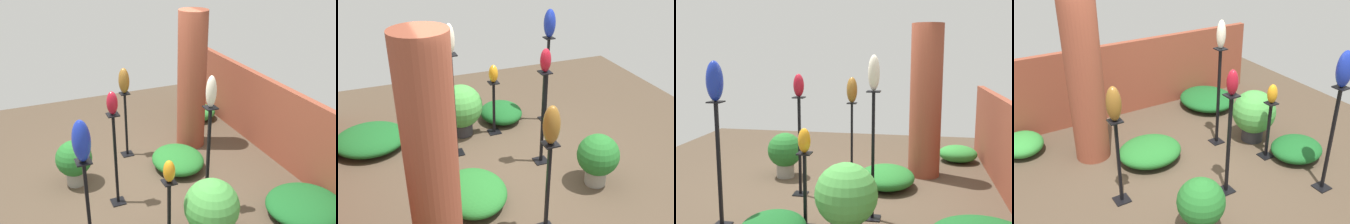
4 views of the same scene
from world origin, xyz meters
TOP-DOWN VIEW (x-y plane):
  - ground_plane at (0.00, 0.00)m, footprint 8.00×8.00m
  - brick_pillar at (-0.95, 1.21)m, footprint 0.51×0.51m
  - pedestal_ivory at (0.92, 0.55)m, footprint 0.20×0.20m
  - pedestal_ruby at (0.28, -0.56)m, footprint 0.20×0.20m
  - pedestal_amber at (1.32, -0.19)m, footprint 0.20×0.20m
  - pedestal_cobalt at (1.44, -1.18)m, footprint 0.20×0.20m
  - pedestal_bronze at (-1.01, -0.01)m, footprint 0.20×0.20m
  - art_vase_ivory at (0.92, 0.55)m, footprint 0.13×0.14m
  - art_vase_ruby at (0.28, -0.56)m, footprint 0.14×0.15m
  - art_vase_amber at (1.32, -0.19)m, footprint 0.15×0.14m
  - art_vase_cobalt at (1.44, -1.18)m, footprint 0.20×0.19m
  - art_vase_bronze at (-1.01, -0.01)m, footprint 0.18×0.18m
  - potted_plant_front_left at (1.47, 0.32)m, footprint 0.70×0.70m
  - potted_plant_mid_right at (-0.45, -1.03)m, footprint 0.56×0.56m
  - foliage_bed_east at (1.56, 1.76)m, footprint 1.01×1.10m
  - foliage_bed_west at (-0.25, 0.64)m, footprint 0.96×0.85m
  - foliage_bed_center at (1.69, -0.45)m, footprint 0.81×0.72m

SIDE VIEW (x-z plane):
  - ground_plane at x=0.00m, z-range 0.00..0.00m
  - foliage_bed_center at x=1.69m, z-range 0.00..0.30m
  - foliage_bed_east at x=1.56m, z-range 0.00..0.30m
  - foliage_bed_west at x=-0.25m, z-range 0.00..0.31m
  - pedestal_amber at x=1.32m, z-range -0.04..0.87m
  - potted_plant_mid_right at x=-0.45m, z-range 0.05..0.79m
  - potted_plant_front_left at x=1.47m, z-range 0.05..0.91m
  - pedestal_bronze at x=-1.01m, z-range -0.05..1.13m
  - pedestal_ruby at x=0.28m, z-range -0.05..1.37m
  - pedestal_cobalt at x=1.44m, z-range -0.05..1.44m
  - pedestal_ivory at x=0.92m, z-range -0.06..1.54m
  - art_vase_amber at x=1.32m, z-range 0.91..1.20m
  - brick_pillar at x=-0.95m, z-range 0.00..2.48m
  - art_vase_bronze at x=-1.01m, z-range 1.18..1.61m
  - art_vase_ruby at x=0.28m, z-range 1.42..1.74m
  - art_vase_cobalt at x=1.44m, z-range 1.49..1.95m
  - art_vase_ivory at x=0.92m, z-range 1.59..2.01m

